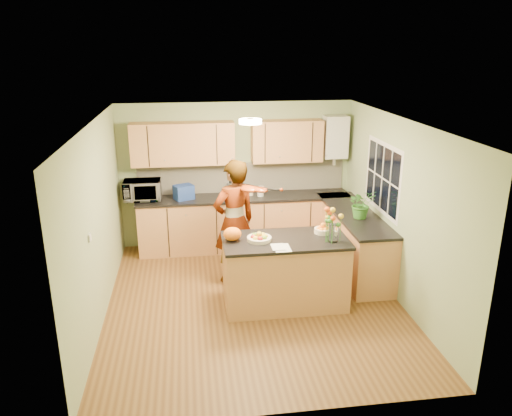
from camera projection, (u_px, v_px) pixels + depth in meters
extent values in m
plane|color=brown|center=(254.00, 301.00, 6.97)|extent=(4.50, 4.50, 0.00)
cube|color=white|center=(253.00, 122.00, 6.19)|extent=(4.00, 4.50, 0.02)
cube|color=#9AAE7C|center=(236.00, 174.00, 8.70)|extent=(4.00, 0.02, 2.50)
cube|color=#9AAE7C|center=(287.00, 299.00, 4.47)|extent=(4.00, 0.02, 2.50)
cube|color=#9AAE7C|center=(97.00, 224.00, 6.32)|extent=(0.02, 4.50, 2.50)
cube|color=#9AAE7C|center=(398.00, 210.00, 6.84)|extent=(0.02, 4.50, 2.50)
cube|color=#B57C48|center=(244.00, 223.00, 8.68)|extent=(3.60, 0.60, 0.90)
cube|color=black|center=(244.00, 197.00, 8.52)|extent=(3.64, 0.62, 0.04)
cube|color=#B57C48|center=(353.00, 242.00, 7.85)|extent=(0.60, 2.20, 0.90)
cube|color=black|center=(354.00, 214.00, 7.70)|extent=(0.62, 2.24, 0.04)
cube|color=beige|center=(242.00, 177.00, 8.71)|extent=(3.60, 0.02, 0.52)
cube|color=#B57C48|center=(183.00, 144.00, 8.23)|extent=(1.70, 0.34, 0.70)
cube|color=#B57C48|center=(287.00, 141.00, 8.46)|extent=(1.20, 0.34, 0.70)
cube|color=silver|center=(335.00, 137.00, 8.56)|extent=(0.40, 0.30, 0.72)
cylinder|color=silver|center=(334.00, 159.00, 8.69)|extent=(0.06, 0.06, 0.20)
cube|color=silver|center=(383.00, 178.00, 7.31)|extent=(0.01, 1.30, 1.05)
cube|color=black|center=(382.00, 178.00, 7.31)|extent=(0.01, 1.18, 0.92)
cube|color=silver|center=(90.00, 238.00, 5.74)|extent=(0.02, 0.09, 0.09)
cylinder|color=#FFEABF|center=(250.00, 121.00, 6.48)|extent=(0.30, 0.30, 0.06)
cylinder|color=silver|center=(250.00, 119.00, 6.47)|extent=(0.10, 0.10, 0.02)
cube|color=#B57C48|center=(285.00, 273.00, 6.77)|extent=(1.63, 0.81, 0.92)
cube|color=black|center=(285.00, 240.00, 6.62)|extent=(1.67, 0.85, 0.04)
cylinder|color=beige|center=(259.00, 239.00, 6.56)|extent=(0.32, 0.32, 0.05)
cylinder|color=beige|center=(323.00, 231.00, 6.82)|extent=(0.23, 0.23, 0.07)
cylinder|color=silver|center=(333.00, 233.00, 6.49)|extent=(0.12, 0.12, 0.24)
ellipsoid|color=orange|center=(232.00, 234.00, 6.54)|extent=(0.29, 0.27, 0.18)
cube|color=silver|center=(282.00, 248.00, 6.32)|extent=(0.20, 0.28, 0.01)
imported|color=#E5A28C|center=(234.00, 222.00, 7.31)|extent=(0.81, 0.69, 1.87)
imported|color=silver|center=(142.00, 190.00, 8.28)|extent=(0.61, 0.41, 0.33)
cube|color=navy|center=(184.00, 192.00, 8.33)|extent=(0.37, 0.33, 0.24)
cylinder|color=silver|center=(231.00, 189.00, 8.49)|extent=(0.17, 0.17, 0.24)
sphere|color=black|center=(231.00, 180.00, 8.44)|extent=(0.09, 0.09, 0.09)
cylinder|color=beige|center=(250.00, 190.00, 8.56)|extent=(0.13, 0.13, 0.17)
cylinder|color=silver|center=(260.00, 191.00, 8.51)|extent=(0.13, 0.13, 0.17)
imported|color=#347527|center=(361.00, 204.00, 7.40)|extent=(0.43, 0.39, 0.44)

